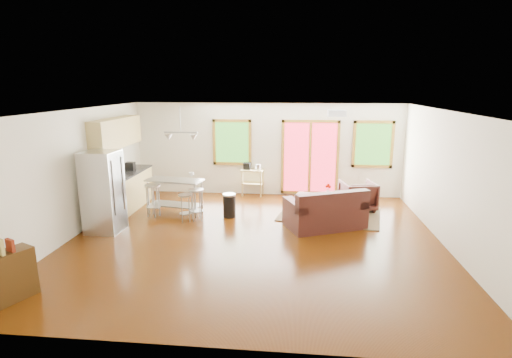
# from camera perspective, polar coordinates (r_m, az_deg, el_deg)

# --- Properties ---
(floor) EXTENTS (7.50, 7.00, 0.02)m
(floor) POSITION_cam_1_polar(r_m,az_deg,el_deg) (8.27, -0.21, -8.66)
(floor) COLOR #331603
(floor) RESTS_ON ground
(ceiling) EXTENTS (7.50, 7.00, 0.02)m
(ceiling) POSITION_cam_1_polar(r_m,az_deg,el_deg) (7.69, -0.23, 9.76)
(ceiling) COLOR white
(ceiling) RESTS_ON ground
(back_wall) EXTENTS (7.50, 0.02, 2.60)m
(back_wall) POSITION_cam_1_polar(r_m,az_deg,el_deg) (11.31, 1.63, 4.22)
(back_wall) COLOR silver
(back_wall) RESTS_ON ground
(left_wall) EXTENTS (0.02, 7.00, 2.60)m
(left_wall) POSITION_cam_1_polar(r_m,az_deg,el_deg) (9.07, -24.58, 0.73)
(left_wall) COLOR silver
(left_wall) RESTS_ON ground
(right_wall) EXTENTS (0.02, 7.00, 2.60)m
(right_wall) POSITION_cam_1_polar(r_m,az_deg,el_deg) (8.38, 26.29, -0.40)
(right_wall) COLOR silver
(right_wall) RESTS_ON ground
(front_wall) EXTENTS (7.50, 0.02, 2.60)m
(front_wall) POSITION_cam_1_polar(r_m,az_deg,el_deg) (4.56, -4.87, -9.78)
(front_wall) COLOR silver
(front_wall) RESTS_ON ground
(window_left) EXTENTS (1.10, 0.05, 1.30)m
(window_left) POSITION_cam_1_polar(r_m,az_deg,el_deg) (11.35, -3.44, 5.25)
(window_left) COLOR #29591B
(window_left) RESTS_ON back_wall
(french_doors) EXTENTS (1.60, 0.05, 2.10)m
(french_doors) POSITION_cam_1_polar(r_m,az_deg,el_deg) (11.27, 7.71, 3.04)
(french_doors) COLOR #B92134
(french_doors) RESTS_ON back_wall
(window_right) EXTENTS (1.10, 0.05, 1.30)m
(window_right) POSITION_cam_1_polar(r_m,az_deg,el_deg) (11.40, 16.37, 4.77)
(window_right) COLOR #29591B
(window_right) RESTS_ON back_wall
(rug) EXTENTS (2.66, 2.23, 0.02)m
(rug) POSITION_cam_1_polar(r_m,az_deg,el_deg) (9.97, 10.53, -4.88)
(rug) COLOR #3C5135
(rug) RESTS_ON floor
(loveseat) EXTENTS (1.89, 1.51, 0.88)m
(loveseat) POSITION_cam_1_polar(r_m,az_deg,el_deg) (8.96, 9.92, -4.68)
(loveseat) COLOR black
(loveseat) RESTS_ON floor
(coffee_table) EXTENTS (1.05, 0.83, 0.37)m
(coffee_table) POSITION_cam_1_polar(r_m,az_deg,el_deg) (10.14, 11.16, -2.82)
(coffee_table) COLOR #331F0A
(coffee_table) RESTS_ON floor
(armchair) EXTENTS (0.93, 0.89, 0.81)m
(armchair) POSITION_cam_1_polar(r_m,az_deg,el_deg) (10.34, 14.34, -2.13)
(armchair) COLOR black
(armchair) RESTS_ON floor
(ottoman) EXTENTS (0.66, 0.66, 0.36)m
(ottoman) POSITION_cam_1_polar(r_m,az_deg,el_deg) (10.30, 7.24, -3.20)
(ottoman) COLOR black
(ottoman) RESTS_ON floor
(vase) EXTENTS (0.22, 0.22, 0.33)m
(vase) POSITION_cam_1_polar(r_m,az_deg,el_deg) (9.94, 10.24, -1.86)
(vase) COLOR silver
(vase) RESTS_ON coffee_table
(book) EXTENTS (0.22, 0.03, 0.29)m
(book) POSITION_cam_1_polar(r_m,az_deg,el_deg) (9.91, 13.55, -1.92)
(book) COLOR maroon
(book) RESTS_ON coffee_table
(cabinets) EXTENTS (0.64, 2.24, 2.30)m
(cabinets) POSITION_cam_1_polar(r_m,az_deg,el_deg) (10.49, -18.50, 0.74)
(cabinets) COLOR tan
(cabinets) RESTS_ON floor
(refrigerator) EXTENTS (0.74, 0.70, 1.74)m
(refrigerator) POSITION_cam_1_polar(r_m,az_deg,el_deg) (9.06, -20.96, -1.73)
(refrigerator) COLOR #B7BABC
(refrigerator) RESTS_ON floor
(island) EXTENTS (1.43, 0.76, 0.86)m
(island) POSITION_cam_1_polar(r_m,az_deg,el_deg) (9.89, -11.51, -1.58)
(island) COLOR #B7BABC
(island) RESTS_ON floor
(cup) EXTENTS (0.13, 0.12, 0.11)m
(cup) POSITION_cam_1_polar(r_m,az_deg,el_deg) (9.70, -9.20, 0.75)
(cup) COLOR white
(cup) RESTS_ON island
(bar_stool_a) EXTENTS (0.46, 0.46, 0.78)m
(bar_stool_a) POSITION_cam_1_polar(r_m,az_deg,el_deg) (9.81, -14.54, -1.92)
(bar_stool_a) COLOR #B7BABC
(bar_stool_a) RESTS_ON floor
(bar_stool_b) EXTENTS (0.39, 0.39, 0.65)m
(bar_stool_b) POSITION_cam_1_polar(r_m,az_deg,el_deg) (9.29, -10.08, -3.15)
(bar_stool_b) COLOR #B7BABC
(bar_stool_b) RESTS_ON floor
(bar_stool_c) EXTENTS (0.47, 0.47, 0.75)m
(bar_stool_c) POSITION_cam_1_polar(r_m,az_deg,el_deg) (9.32, -8.54, -2.59)
(bar_stool_c) COLOR #B7BABC
(bar_stool_c) RESTS_ON floor
(trash_can) EXTENTS (0.35, 0.35, 0.57)m
(trash_can) POSITION_cam_1_polar(r_m,az_deg,el_deg) (9.55, -3.83, -3.76)
(trash_can) COLOR black
(trash_can) RESTS_ON floor
(kitchen_cart) EXTENTS (0.66, 0.47, 0.95)m
(kitchen_cart) POSITION_cam_1_polar(r_m,az_deg,el_deg) (11.31, -0.57, 0.86)
(kitchen_cart) COLOR tan
(kitchen_cart) RESTS_ON floor
(bookshelf) EXTENTS (0.65, 0.90, 0.99)m
(bookshelf) POSITION_cam_1_polar(r_m,az_deg,el_deg) (6.93, -32.46, -11.79)
(bookshelf) COLOR #331F0A
(bookshelf) RESTS_ON floor
(ceiling_flush) EXTENTS (0.35, 0.35, 0.12)m
(ceiling_flush) POSITION_cam_1_polar(r_m,az_deg,el_deg) (8.29, 11.43, 9.21)
(ceiling_flush) COLOR white
(ceiling_flush) RESTS_ON ceiling
(pendant_light) EXTENTS (0.80, 0.18, 0.79)m
(pendant_light) POSITION_cam_1_polar(r_m,az_deg,el_deg) (9.60, -10.69, 5.97)
(pendant_light) COLOR gray
(pendant_light) RESTS_ON ceiling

